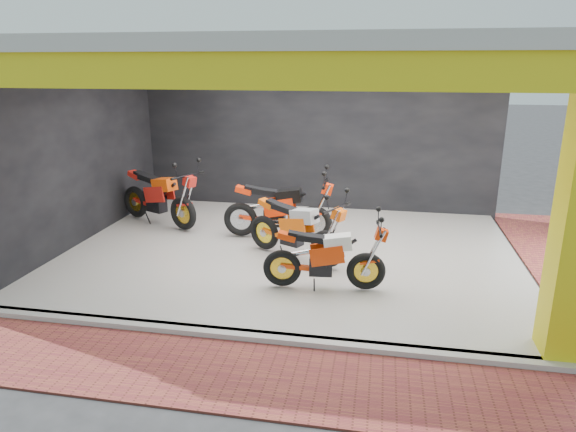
% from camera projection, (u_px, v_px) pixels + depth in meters
% --- Properties ---
extents(ground, '(80.00, 80.00, 0.00)m').
position_uv_depth(ground, '(267.00, 304.00, 7.49)').
color(ground, '#2D2D30').
rests_on(ground, ground).
extents(showroom_floor, '(8.00, 6.00, 0.10)m').
position_uv_depth(showroom_floor, '(291.00, 253.00, 9.36)').
color(showroom_floor, silver).
rests_on(showroom_floor, ground).
extents(showroom_ceiling, '(8.40, 6.40, 0.20)m').
position_uv_depth(showroom_ceiling, '(291.00, 49.00, 8.34)').
color(showroom_ceiling, beige).
rests_on(showroom_ceiling, corner_column).
extents(back_wall, '(8.20, 0.20, 3.50)m').
position_uv_depth(back_wall, '(315.00, 137.00, 11.79)').
color(back_wall, black).
rests_on(back_wall, ground).
extents(left_wall, '(0.20, 6.20, 3.50)m').
position_uv_depth(left_wall, '(76.00, 154.00, 9.59)').
color(left_wall, black).
rests_on(left_wall, ground).
extents(header_beam_front, '(8.40, 0.30, 0.40)m').
position_uv_depth(header_beam_front, '(242.00, 71.00, 5.60)').
color(header_beam_front, yellow).
rests_on(header_beam_front, corner_column).
extents(header_beam_right, '(0.30, 6.40, 0.40)m').
position_uv_depth(header_beam_right, '(552.00, 68.00, 7.72)').
color(header_beam_right, yellow).
rests_on(header_beam_right, corner_column).
extents(floor_kerb, '(8.00, 0.20, 0.10)m').
position_uv_depth(floor_kerb, '(249.00, 336.00, 6.51)').
color(floor_kerb, silver).
rests_on(floor_kerb, ground).
extents(paver_front, '(9.00, 1.40, 0.03)m').
position_uv_depth(paver_front, '(231.00, 374.00, 5.79)').
color(paver_front, '#984031').
rests_on(paver_front, ground).
extents(paver_right, '(1.40, 7.00, 0.03)m').
position_uv_depth(paver_right, '(575.00, 274.00, 8.52)').
color(paver_right, '#984031').
rests_on(paver_right, ground).
extents(moto_hero, '(1.99, 0.89, 1.18)m').
position_uv_depth(moto_hero, '(367.00, 253.00, 7.54)').
color(moto_hero, red).
rests_on(moto_hero, showroom_floor).
extents(moto_row_a, '(2.22, 1.67, 1.28)m').
position_uv_depth(moto_row_a, '(327.00, 231.00, 8.38)').
color(moto_row_a, '#F15B0A').
rests_on(moto_row_a, showroom_floor).
extents(moto_row_b, '(2.26, 0.90, 1.37)m').
position_uv_depth(moto_row_b, '(315.00, 206.00, 9.67)').
color(moto_row_b, '#FF330A').
rests_on(moto_row_b, showroom_floor).
extents(moto_row_c, '(2.45, 1.76, 1.41)m').
position_uv_depth(moto_row_c, '(182.00, 197.00, 10.25)').
color(moto_row_c, red).
rests_on(moto_row_c, showroom_floor).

